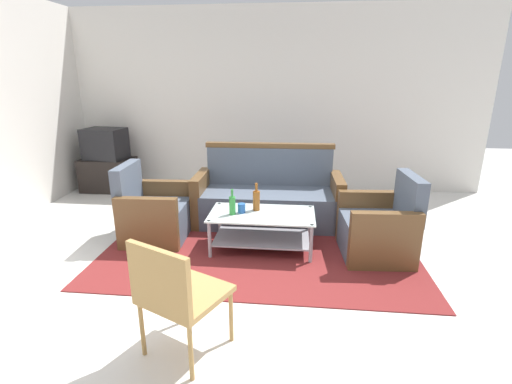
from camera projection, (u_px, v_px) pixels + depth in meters
name	position (u px, v px, depth m)	size (l,w,h in m)	color
ground_plane	(253.00, 280.00, 3.42)	(14.00, 14.00, 0.00)	silver
wall_back	(274.00, 101.00, 5.90)	(6.52, 0.12, 2.80)	silver
rug	(260.00, 245.00, 4.11)	(3.28, 2.20, 0.01)	maroon
couch	(268.00, 198.00, 4.68)	(1.81, 0.77, 0.96)	#4C5666
armchair_left	(154.00, 214.00, 4.24)	(0.73, 0.79, 0.85)	#4C5666
armchair_right	(379.00, 229.00, 3.83)	(0.74, 0.80, 0.85)	#4C5666
coffee_table	(262.00, 226.00, 3.96)	(1.10, 0.60, 0.40)	silver
bottle_brown	(256.00, 200.00, 3.98)	(0.07, 0.07, 0.30)	brown
bottle_green	(232.00, 205.00, 3.86)	(0.07, 0.07, 0.27)	#2D8C38
cup	(242.00, 208.00, 3.92)	(0.08, 0.08, 0.10)	#2659A5
tv_stand	(109.00, 174.00, 6.02)	(0.80, 0.50, 0.52)	black
television	(105.00, 144.00, 5.88)	(0.65, 0.51, 0.48)	black
wicker_chair	(175.00, 291.00, 2.36)	(0.64, 0.64, 0.84)	#AD844C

